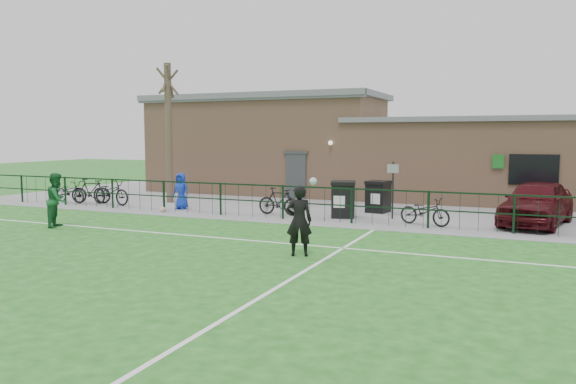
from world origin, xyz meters
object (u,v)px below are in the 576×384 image
at_px(bicycle_e, 425,211).
at_px(outfield_player, 57,200).
at_px(car_maroon, 537,202).
at_px(bicycle_a, 70,192).
at_px(spectator_child, 181,191).
at_px(bare_tree, 169,134).
at_px(bicycle_c, 111,192).
at_px(wheelie_bin_left, 343,200).
at_px(sign_post, 393,190).
at_px(wheelie_bin_right, 378,198).
at_px(bicycle_d, 279,201).
at_px(ball_ground, 163,210).
at_px(bicycle_b, 91,191).

distance_m(bicycle_e, outfield_player, 11.85).
height_order(car_maroon, outfield_player, outfield_player).
relative_size(bicycle_a, spectator_child, 1.27).
xyz_separation_m(bare_tree, bicycle_c, (-1.77, -1.72, -2.44)).
xyz_separation_m(wheelie_bin_left, sign_post, (1.71, 0.29, 0.40)).
relative_size(wheelie_bin_left, wheelie_bin_right, 1.08).
bearing_deg(car_maroon, bicycle_d, -159.02).
height_order(bicycle_c, outfield_player, outfield_player).
bearing_deg(wheelie_bin_right, spectator_child, -155.07).
distance_m(bicycle_d, outfield_player, 7.51).
height_order(bare_tree, bicycle_c, bare_tree).
xyz_separation_m(sign_post, car_maroon, (4.60, 0.55, -0.27)).
bearing_deg(bare_tree, spectator_child, -44.39).
distance_m(wheelie_bin_right, bicycle_c, 11.13).
bearing_deg(outfield_player, bare_tree, -20.74).
height_order(car_maroon, ball_ground, car_maroon).
xyz_separation_m(bare_tree, wheelie_bin_right, (9.13, 0.49, -2.43)).
relative_size(wheelie_bin_left, car_maroon, 0.28).
distance_m(bare_tree, bicycle_c, 3.47).
bearing_deg(spectator_child, wheelie_bin_left, 3.62).
distance_m(bare_tree, sign_post, 10.26).
xyz_separation_m(bicycle_b, bicycle_e, (14.17, -0.27, -0.08)).
bearing_deg(bicycle_e, bicycle_b, 104.96).
relative_size(bicycle_a, bicycle_e, 1.05).
relative_size(spectator_child, ball_ground, 6.42).
relative_size(wheelie_bin_right, bicycle_c, 0.54).
xyz_separation_m(bare_tree, spectator_child, (1.74, -1.70, -2.26)).
bearing_deg(ball_ground, sign_post, 11.67).
height_order(bicycle_a, bicycle_d, bicycle_d).
xyz_separation_m(bare_tree, outfield_player, (0.51, -6.83, -2.13)).
height_order(car_maroon, bicycle_e, car_maroon).
height_order(car_maroon, bicycle_d, car_maroon).
distance_m(wheelie_bin_left, outfield_player, 9.58).
height_order(car_maroon, bicycle_c, car_maroon).
height_order(wheelie_bin_right, bicycle_d, wheelie_bin_right).
bearing_deg(car_maroon, spectator_child, -161.77).
distance_m(outfield_player, ball_ground, 4.31).
bearing_deg(ball_ground, bicycle_d, 13.01).
relative_size(bicycle_c, bicycle_d, 1.21).
height_order(sign_post, bicycle_c, sign_post).
bearing_deg(ball_ground, bicycle_a, 170.59).
height_order(bicycle_a, bicycle_b, bicycle_b).
relative_size(bicycle_b, bicycle_c, 0.87).
relative_size(bicycle_a, outfield_player, 1.05).
relative_size(bare_tree, bicycle_b, 3.39).
height_order(bicycle_d, ball_ground, bicycle_d).
relative_size(wheelie_bin_left, bicycle_e, 0.70).
xyz_separation_m(car_maroon, ball_ground, (-13.03, -2.29, -0.64)).
distance_m(bare_tree, car_maroon, 14.79).
bearing_deg(ball_ground, spectator_child, 81.12).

